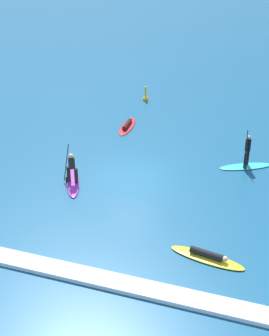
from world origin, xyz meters
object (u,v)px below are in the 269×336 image
Objects in this scene: surfer_on_red_board at (127,125)px; surfer_on_purple_board at (72,177)px; surfer_on_teal_board at (246,160)px; surfer_on_yellow_board at (207,257)px; marker_buoy at (146,98)px.

surfer_on_purple_board is at bearing 174.06° from surfer_on_red_board.
surfer_on_purple_board is 9.42m from surfer_on_teal_board.
surfer_on_purple_board is (-7.79, 3.86, 0.28)m from surfer_on_yellow_board.
surfer_on_red_board is at bearing 132.44° from surfer_on_yellow_board.
surfer_on_yellow_board is 1.11× the size of surfer_on_teal_board.
surfer_on_purple_board is 2.65× the size of marker_buoy.
surfer_on_purple_board is at bearing 1.53° from surfer_on_teal_board.
surfer_on_red_board is at bearing -27.64° from surfer_on_purple_board.
surfer_on_yellow_board is 13.72m from surfer_on_red_board.
marker_buoy reaches higher than surfer_on_yellow_board.
surfer_on_purple_board is 12.51m from marker_buoy.
surfer_on_red_board is 2.56× the size of marker_buoy.
surfer_on_teal_board reaches higher than surfer_on_purple_board.
surfer_on_red_board is at bearing -48.80° from surfer_on_teal_board.
surfer_on_teal_board is 2.62× the size of marker_buoy.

